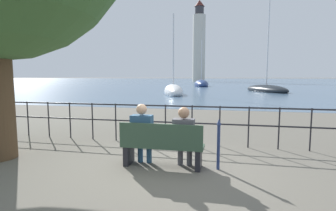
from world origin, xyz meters
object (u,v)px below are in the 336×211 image
(park_bench, at_px, (162,146))
(seated_person_right, at_px, (184,134))
(sailboat_0, at_px, (173,91))
(sailboat_1, at_px, (266,89))
(seated_person_left, at_px, (142,131))
(sailboat_2, at_px, (201,84))
(closed_umbrella, at_px, (219,141))
(harbor_lighthouse, at_px, (199,44))

(park_bench, distance_m, seated_person_right, 0.50)
(sailboat_0, height_order, sailboat_1, sailboat_1)
(sailboat_0, bearing_deg, seated_person_left, -96.32)
(sailboat_0, bearing_deg, sailboat_1, 18.92)
(seated_person_right, height_order, sailboat_2, sailboat_2)
(park_bench, relative_size, seated_person_left, 1.31)
(closed_umbrella, xyz_separation_m, sailboat_1, (4.93, 28.52, -0.25))
(sailboat_1, relative_size, sailboat_2, 1.41)
(sailboat_2, bearing_deg, harbor_lighthouse, 86.67)
(seated_person_right, bearing_deg, sailboat_0, 101.78)
(park_bench, bearing_deg, harbor_lighthouse, 95.34)
(park_bench, bearing_deg, seated_person_right, 10.09)
(harbor_lighthouse, bearing_deg, sailboat_2, -83.63)
(closed_umbrella, height_order, sailboat_0, sailboat_0)
(sailboat_0, bearing_deg, harbor_lighthouse, 77.82)
(park_bench, bearing_deg, seated_person_left, 170.17)
(seated_person_right, relative_size, closed_umbrella, 1.22)
(seated_person_left, height_order, closed_umbrella, seated_person_left)
(seated_person_right, height_order, harbor_lighthouse, harbor_lighthouse)
(seated_person_left, distance_m, closed_umbrella, 1.53)
(seated_person_right, relative_size, sailboat_2, 0.13)
(seated_person_right, bearing_deg, seated_person_left, -179.87)
(seated_person_left, distance_m, seated_person_right, 0.85)
(seated_person_left, relative_size, closed_umbrella, 1.26)
(seated_person_right, distance_m, sailboat_0, 22.00)
(sailboat_1, bearing_deg, closed_umbrella, -123.31)
(closed_umbrella, xyz_separation_m, sailboat_2, (-4.39, 44.78, -0.18))
(sailboat_0, relative_size, sailboat_2, 0.94)
(park_bench, distance_m, sailboat_0, 21.99)
(closed_umbrella, distance_m, sailboat_2, 45.00)
(seated_person_left, distance_m, harbor_lighthouse, 95.40)
(closed_umbrella, distance_m, harbor_lighthouse, 95.53)
(park_bench, distance_m, harbor_lighthouse, 95.55)
(sailboat_2, distance_m, harbor_lighthouse, 51.40)
(closed_umbrella, distance_m, sailboat_1, 28.94)
(seated_person_right, bearing_deg, harbor_lighthouse, 95.60)
(seated_person_left, bearing_deg, harbor_lighthouse, 95.09)
(seated_person_right, distance_m, sailboat_2, 44.98)
(seated_person_right, bearing_deg, sailboat_2, 94.75)
(seated_person_left, relative_size, sailboat_1, 0.10)
(sailboat_0, bearing_deg, seated_person_right, -94.13)
(sailboat_2, xyz_separation_m, harbor_lighthouse, (-5.50, 49.30, 13.44))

